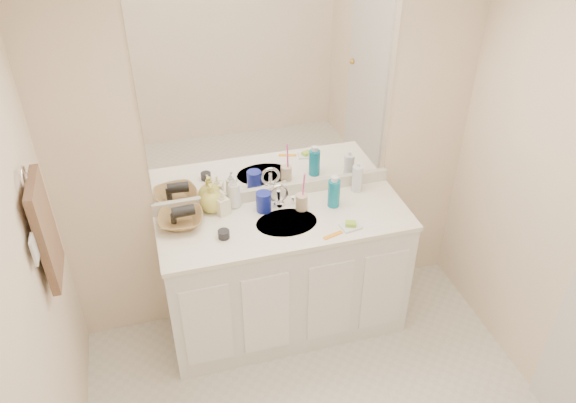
# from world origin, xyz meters

# --- Properties ---
(ceiling) EXTENTS (2.60, 2.60, 0.02)m
(ceiling) POSITION_xyz_m (0.00, 0.00, 2.40)
(ceiling) COLOR white
(ceiling) RESTS_ON wall_back
(wall_back) EXTENTS (2.60, 0.02, 2.40)m
(wall_back) POSITION_xyz_m (0.00, 1.30, 1.20)
(wall_back) COLOR #F5DEC0
(wall_back) RESTS_ON floor
(wall_left) EXTENTS (0.02, 2.60, 2.40)m
(wall_left) POSITION_xyz_m (-1.30, 0.00, 1.20)
(wall_left) COLOR #F5DEC0
(wall_left) RESTS_ON floor
(vanity_cabinet) EXTENTS (1.50, 0.55, 0.85)m
(vanity_cabinet) POSITION_xyz_m (0.00, 1.02, 0.42)
(vanity_cabinet) COLOR white
(vanity_cabinet) RESTS_ON floor
(countertop) EXTENTS (1.52, 0.57, 0.03)m
(countertop) POSITION_xyz_m (0.00, 1.02, 0.86)
(countertop) COLOR white
(countertop) RESTS_ON vanity_cabinet
(backsplash) EXTENTS (1.52, 0.03, 0.08)m
(backsplash) POSITION_xyz_m (0.00, 1.29, 0.92)
(backsplash) COLOR silver
(backsplash) RESTS_ON countertop
(sink_basin) EXTENTS (0.37, 0.37, 0.02)m
(sink_basin) POSITION_xyz_m (0.00, 1.00, 0.87)
(sink_basin) COLOR #BAB2A3
(sink_basin) RESTS_ON countertop
(faucet) EXTENTS (0.02, 0.02, 0.11)m
(faucet) POSITION_xyz_m (0.00, 1.18, 0.94)
(faucet) COLOR silver
(faucet) RESTS_ON countertop
(mirror) EXTENTS (1.48, 0.01, 1.20)m
(mirror) POSITION_xyz_m (0.00, 1.29, 1.56)
(mirror) COLOR white
(mirror) RESTS_ON wall_back
(blue_mug) EXTENTS (0.10, 0.10, 0.13)m
(blue_mug) POSITION_xyz_m (-0.10, 1.16, 0.94)
(blue_mug) COLOR navy
(blue_mug) RESTS_ON countertop
(tan_cup) EXTENTS (0.10, 0.10, 0.10)m
(tan_cup) POSITION_xyz_m (0.13, 1.11, 0.93)
(tan_cup) COLOR beige
(tan_cup) RESTS_ON countertop
(toothbrush) EXTENTS (0.01, 0.04, 0.22)m
(toothbrush) POSITION_xyz_m (0.14, 1.11, 1.03)
(toothbrush) COLOR #FE42AB
(toothbrush) RESTS_ON tan_cup
(mouthwash_bottle) EXTENTS (0.09, 0.09, 0.18)m
(mouthwash_bottle) POSITION_xyz_m (0.33, 1.10, 0.97)
(mouthwash_bottle) COLOR #0C7191
(mouthwash_bottle) RESTS_ON countertop
(clear_pump_bottle) EXTENTS (0.09, 0.09, 0.18)m
(clear_pump_bottle) POSITION_xyz_m (0.52, 1.21, 0.97)
(clear_pump_bottle) COLOR white
(clear_pump_bottle) RESTS_ON countertop
(soap_dish) EXTENTS (0.13, 0.11, 0.01)m
(soap_dish) POSITION_xyz_m (0.35, 0.86, 0.89)
(soap_dish) COLOR white
(soap_dish) RESTS_ON countertop
(green_soap) EXTENTS (0.08, 0.07, 0.02)m
(green_soap) POSITION_xyz_m (0.35, 0.86, 0.90)
(green_soap) COLOR #91C22F
(green_soap) RESTS_ON soap_dish
(orange_comb) EXTENTS (0.13, 0.06, 0.01)m
(orange_comb) POSITION_xyz_m (0.22, 0.81, 0.88)
(orange_comb) COLOR orange
(orange_comb) RESTS_ON countertop
(dark_jar) EXTENTS (0.08, 0.08, 0.05)m
(dark_jar) POSITION_xyz_m (-0.38, 0.96, 0.90)
(dark_jar) COLOR black
(dark_jar) RESTS_ON countertop
(soap_bottle_white) EXTENTS (0.10, 0.10, 0.22)m
(soap_bottle_white) POSITION_xyz_m (-0.26, 1.25, 0.99)
(soap_bottle_white) COLOR white
(soap_bottle_white) RESTS_ON countertop
(soap_bottle_cream) EXTENTS (0.09, 0.10, 0.16)m
(soap_bottle_cream) POSITION_xyz_m (-0.35, 1.20, 0.96)
(soap_bottle_cream) COLOR #F8EFCA
(soap_bottle_cream) RESTS_ON countertop
(soap_bottle_yellow) EXTENTS (0.17, 0.17, 0.19)m
(soap_bottle_yellow) POSITION_xyz_m (-0.40, 1.25, 0.97)
(soap_bottle_yellow) COLOR #CFC950
(soap_bottle_yellow) RESTS_ON countertop
(wicker_basket) EXTENTS (0.30, 0.30, 0.07)m
(wicker_basket) POSITION_xyz_m (-0.60, 1.16, 0.91)
(wicker_basket) COLOR olive
(wicker_basket) RESTS_ON countertop
(hair_dryer) EXTENTS (0.14, 0.07, 0.07)m
(hair_dryer) POSITION_xyz_m (-0.58, 1.16, 0.97)
(hair_dryer) COLOR black
(hair_dryer) RESTS_ON wicker_basket
(towel_ring) EXTENTS (0.01, 0.11, 0.11)m
(towel_ring) POSITION_xyz_m (-1.27, 0.77, 1.55)
(towel_ring) COLOR silver
(towel_ring) RESTS_ON wall_left
(hand_towel) EXTENTS (0.04, 0.32, 0.55)m
(hand_towel) POSITION_xyz_m (-1.25, 0.77, 1.25)
(hand_towel) COLOR #4B3528
(hand_towel) RESTS_ON towel_ring
(switch_plate) EXTENTS (0.01, 0.08, 0.13)m
(switch_plate) POSITION_xyz_m (-1.27, 0.57, 1.30)
(switch_plate) COLOR silver
(switch_plate) RESTS_ON wall_left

